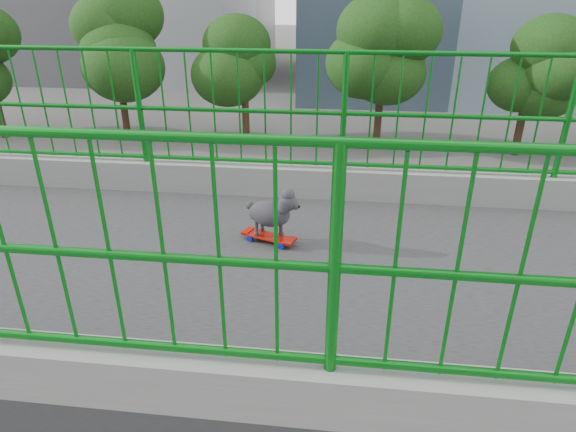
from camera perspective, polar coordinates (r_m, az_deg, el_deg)
The scene contains 10 objects.
road at distance 18.59m, azimuth -0.32°, elevation -3.43°, with size 18.00×90.00×0.02m, color black.
footbridge at distance 5.29m, azimuth -19.23°, elevation -21.16°, with size 3.00×24.00×7.00m.
railing at distance 4.14m, azimuth -23.12°, elevation -1.43°, with size 3.00×24.00×1.42m.
street_trees at distance 29.53m, azimuth 5.02°, elevation 16.96°, with size 5.30×60.40×7.26m.
skateboard at distance 4.05m, azimuth -2.25°, elevation -2.48°, with size 0.28×0.48×0.06m.
poodle at distance 3.94m, azimuth -1.97°, elevation 0.45°, with size 0.30×0.47×0.41m.
car_0 at distance 12.39m, azimuth -2.90°, elevation -15.87°, with size 1.86×4.64×1.58m, color silver.
car_1 at distance 15.71m, azimuth -13.87°, elevation -6.74°, with size 1.71×4.89×1.61m, color black.
car_3 at distance 21.07m, azimuth 19.90°, elevation 0.97°, with size 2.26×5.55×1.61m, color black.
car_4 at distance 23.67m, azimuth 13.41°, elevation 4.07°, with size 1.55×3.85×1.31m, color #949499.
Camera 1 is at (3.19, 2.01, 8.93)m, focal length 30.43 mm.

